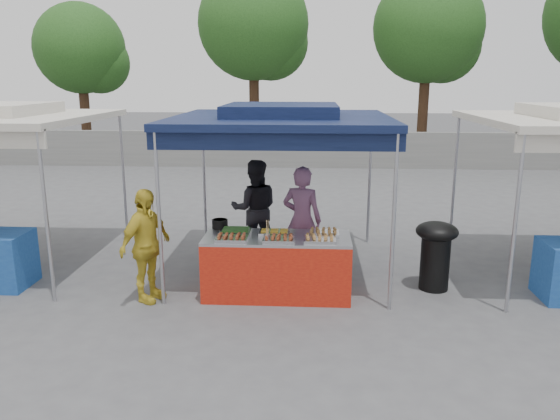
# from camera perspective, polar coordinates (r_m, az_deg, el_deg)

# --- Properties ---
(ground_plane) EXTENTS (80.00, 80.00, 0.00)m
(ground_plane) POSITION_cam_1_polar(r_m,az_deg,el_deg) (7.81, -0.26, -8.56)
(ground_plane) COLOR #4F4F51
(back_wall) EXTENTS (40.00, 0.25, 1.20)m
(back_wall) POSITION_cam_1_polar(r_m,az_deg,el_deg) (18.37, 1.91, 6.33)
(back_wall) COLOR slate
(back_wall) RESTS_ON ground_plane
(main_canopy) EXTENTS (3.20, 3.20, 2.57)m
(main_canopy) POSITION_cam_1_polar(r_m,az_deg,el_deg) (8.22, 0.15, 9.60)
(main_canopy) COLOR #A5A5AB
(main_canopy) RESTS_ON ground_plane
(tree_0) EXTENTS (3.36, 3.27, 5.62)m
(tree_0) POSITION_cam_1_polar(r_m,az_deg,el_deg) (22.11, -19.74, 15.23)
(tree_0) COLOR #392316
(tree_0) RESTS_ON ground_plane
(tree_1) EXTENTS (3.93, 3.93, 6.75)m
(tree_1) POSITION_cam_1_polar(r_m,az_deg,el_deg) (20.49, -2.35, 18.35)
(tree_1) COLOR #392316
(tree_1) RESTS_ON ground_plane
(tree_2) EXTENTS (3.81, 3.80, 6.53)m
(tree_2) POSITION_cam_1_polar(r_m,az_deg,el_deg) (20.66, 15.57, 17.43)
(tree_2) COLOR #392316
(tree_2) RESTS_ON ground_plane
(vendor_table) EXTENTS (2.00, 0.80, 0.85)m
(vendor_table) POSITION_cam_1_polar(r_m,az_deg,el_deg) (7.56, -0.31, -5.86)
(vendor_table) COLOR #AA1E0F
(vendor_table) RESTS_ON ground_plane
(food_tray_fl) EXTENTS (0.42, 0.30, 0.07)m
(food_tray_fl) POSITION_cam_1_polar(r_m,az_deg,el_deg) (7.25, -5.07, -2.97)
(food_tray_fl) COLOR #B0B0B4
(food_tray_fl) RESTS_ON vendor_table
(food_tray_fm) EXTENTS (0.42, 0.30, 0.07)m
(food_tray_fm) POSITION_cam_1_polar(r_m,az_deg,el_deg) (7.19, -0.11, -3.06)
(food_tray_fm) COLOR #B0B0B4
(food_tray_fm) RESTS_ON vendor_table
(food_tray_fr) EXTENTS (0.42, 0.30, 0.07)m
(food_tray_fr) POSITION_cam_1_polar(r_m,az_deg,el_deg) (7.20, 4.18, -3.08)
(food_tray_fr) COLOR #B0B0B4
(food_tray_fr) RESTS_ON vendor_table
(food_tray_bl) EXTENTS (0.42, 0.30, 0.07)m
(food_tray_bl) POSITION_cam_1_polar(r_m,az_deg,el_deg) (7.58, -4.65, -2.23)
(food_tray_bl) COLOR #B0B0B4
(food_tray_bl) RESTS_ON vendor_table
(food_tray_bm) EXTENTS (0.42, 0.30, 0.07)m
(food_tray_bm) POSITION_cam_1_polar(r_m,az_deg,el_deg) (7.51, -0.58, -2.33)
(food_tray_bm) COLOR #B0B0B4
(food_tray_bm) RESTS_ON vendor_table
(food_tray_br) EXTENTS (0.42, 0.30, 0.07)m
(food_tray_br) POSITION_cam_1_polar(r_m,az_deg,el_deg) (7.50, 4.57, -2.40)
(food_tray_br) COLOR #B0B0B4
(food_tray_br) RESTS_ON vendor_table
(cooking_pot) EXTENTS (0.22, 0.22, 0.13)m
(cooking_pot) POSITION_cam_1_polar(r_m,az_deg,el_deg) (7.86, -6.30, -1.45)
(cooking_pot) COLOR black
(cooking_pot) RESTS_ON vendor_table
(skewer_cup) EXTENTS (0.08, 0.08, 0.10)m
(skewer_cup) POSITION_cam_1_polar(r_m,az_deg,el_deg) (7.20, -1.36, -2.89)
(skewer_cup) COLOR #A5A5AB
(skewer_cup) RESTS_ON vendor_table
(wok_burner) EXTENTS (0.59, 0.59, 1.00)m
(wok_burner) POSITION_cam_1_polar(r_m,az_deg,el_deg) (8.04, 15.96, -3.99)
(wok_burner) COLOR black
(wok_burner) RESTS_ON ground_plane
(crate_left) EXTENTS (0.51, 0.36, 0.31)m
(crate_left) POSITION_cam_1_polar(r_m,az_deg,el_deg) (8.24, -3.58, -6.22)
(crate_left) COLOR navy
(crate_left) RESTS_ON ground_plane
(crate_right) EXTENTS (0.47, 0.33, 0.28)m
(crate_right) POSITION_cam_1_polar(r_m,az_deg,el_deg) (8.39, 2.75, -5.94)
(crate_right) COLOR navy
(crate_right) RESTS_ON ground_plane
(crate_stacked) EXTENTS (0.43, 0.30, 0.26)m
(crate_stacked) POSITION_cam_1_polar(r_m,az_deg,el_deg) (8.31, 2.77, -4.18)
(crate_stacked) COLOR navy
(crate_stacked) RESTS_ON crate_right
(vendor_woman) EXTENTS (0.69, 0.55, 1.67)m
(vendor_woman) POSITION_cam_1_polar(r_m,az_deg,el_deg) (8.33, 2.31, -1.08)
(vendor_woman) COLOR #794D6F
(vendor_woman) RESTS_ON ground_plane
(helper_man) EXTENTS (0.88, 0.72, 1.65)m
(helper_man) POSITION_cam_1_polar(r_m,az_deg,el_deg) (9.09, -2.65, 0.12)
(helper_man) COLOR black
(helper_man) RESTS_ON ground_plane
(customer_person) EXTENTS (0.73, 0.98, 1.55)m
(customer_person) POSITION_cam_1_polar(r_m,az_deg,el_deg) (7.50, -13.85, -3.65)
(customer_person) COLOR gold
(customer_person) RESTS_ON ground_plane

